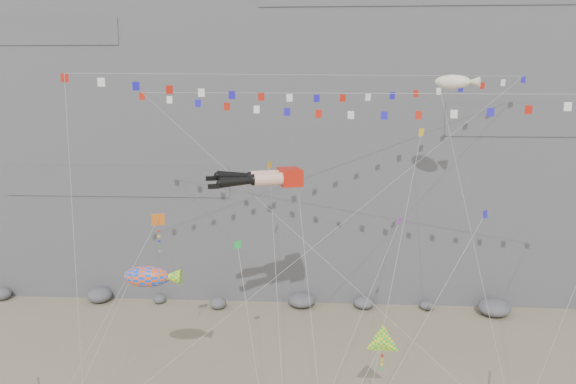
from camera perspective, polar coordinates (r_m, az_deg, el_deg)
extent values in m
cube|color=slate|center=(66.41, 1.96, 14.18)|extent=(80.00, 28.00, 50.00)
cube|color=red|center=(39.64, 0.20, 1.56)|extent=(2.00, 2.34, 1.18)
cylinder|color=#F0B095|center=(38.68, -2.04, 1.31)|extent=(2.16, 1.44, 0.87)
sphere|color=black|center=(38.47, -3.49, 1.25)|extent=(0.80, 0.80, 0.80)
cone|color=black|center=(38.28, -5.21, 1.07)|extent=(2.49, 1.43, 0.81)
cube|color=black|center=(38.10, -7.56, 0.57)|extent=(0.84, 0.57, 0.29)
cylinder|color=#F0B095|center=(39.81, -2.41, 1.59)|extent=(2.16, 1.44, 0.87)
sphere|color=black|center=(39.61, -3.82, 1.53)|extent=(0.80, 0.80, 0.80)
cone|color=black|center=(39.39, -5.50, 1.61)|extent=(2.50, 1.43, 0.87)
cube|color=black|center=(39.19, -7.79, 1.39)|extent=(0.84, 0.57, 0.29)
cylinder|color=gray|center=(35.64, 1.88, -11.88)|extent=(0.03, 0.03, 19.45)
cylinder|color=gray|center=(38.28, -7.14, -4.71)|extent=(0.03, 0.03, 28.88)
cylinder|color=gray|center=(37.70, 15.05, -6.27)|extent=(0.03, 0.03, 23.58)
cylinder|color=gray|center=(38.99, -18.26, -12.46)|extent=(0.03, 0.03, 14.96)
cylinder|color=gray|center=(38.67, -18.13, -15.25)|extent=(0.03, 0.03, 10.78)
cylinder|color=gray|center=(41.26, 18.92, -4.43)|extent=(0.03, 0.03, 23.83)
cylinder|color=gray|center=(38.31, -1.14, -10.07)|extent=(0.03, 0.03, 21.78)
cylinder|color=gray|center=(38.51, 7.16, -12.98)|extent=(0.03, 0.03, 16.90)
cylinder|color=gray|center=(35.91, -3.63, -15.30)|extent=(0.03, 0.03, 13.35)
cylinder|color=gray|center=(37.02, 10.62, -8.65)|extent=(0.03, 0.03, 22.12)
cylinder|color=gray|center=(36.11, 13.33, -13.36)|extent=(0.03, 0.03, 16.82)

